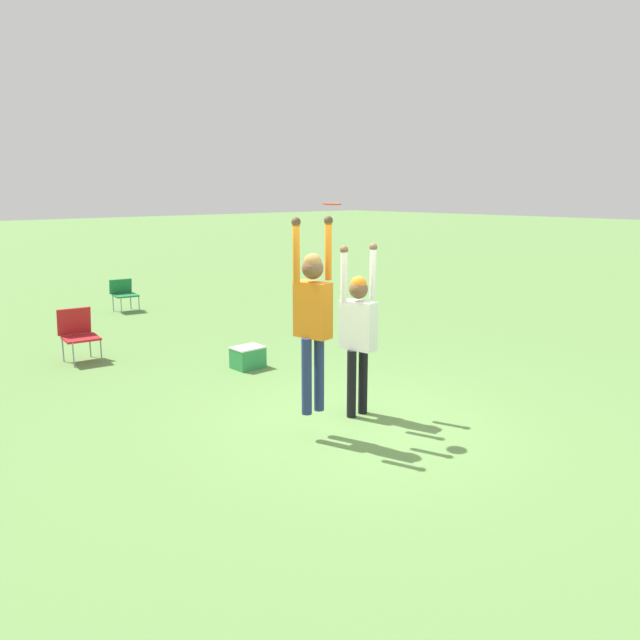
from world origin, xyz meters
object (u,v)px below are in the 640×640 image
Objects in this scene: camping_chair_2 at (124,292)px; cooler_box at (248,357)px; frisbee at (332,204)px; camping_chair_1 at (78,331)px; person_jumping at (313,310)px; person_defending at (358,326)px.

camping_chair_2 is 6.10m from cooler_box.
frisbee is 0.25× the size of camping_chair_1.
person_jumping is 0.99m from person_defending.
camping_chair_2 reaches higher than cooler_box.
person_defending is 2.90× the size of camping_chair_2.
person_jumping is 5.38m from camping_chair_1.
camping_chair_2 is (2.56, 3.76, -0.06)m from camping_chair_1.
frisbee is at bearing -98.27° from person_defending.
person_defending is at bearing 116.40° from camping_chair_1.
person_defending reaches higher than camping_chair_2.
camping_chair_2 is at bearing -116.04° from camping_chair_1.
camping_chair_2 is (0.89, 8.82, -0.73)m from person_defending.
frisbee is 3.84m from cooler_box.
frisbee is at bearing -81.12° from person_jumping.
person_jumping reaches higher than camping_chair_2.
cooler_box is at bearing 75.58° from frisbee.
frisbee is (0.43, 0.15, 1.19)m from person_jumping.
frisbee is at bearing 111.29° from camping_chair_1.
person_defending is 2.46× the size of camping_chair_1.
cooler_box is (1.90, -2.30, -0.34)m from camping_chair_1.
camping_chair_1 is 3.00m from cooler_box.
cooler_box is (0.71, 2.78, -2.55)m from frisbee.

